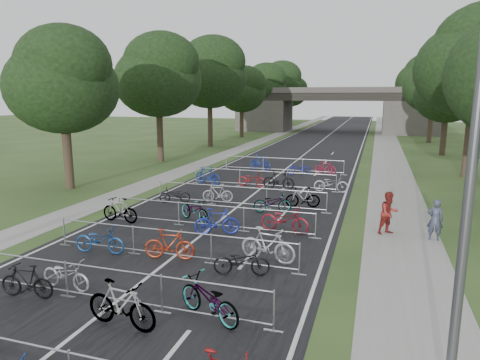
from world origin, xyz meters
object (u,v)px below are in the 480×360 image
(overpass_bridge, at_px, (334,110))
(pedestrian_b, at_px, (389,213))
(lamppost, at_px, (472,185))
(pedestrian_a, at_px, (435,220))

(overpass_bridge, bearing_deg, pedestrian_b, -81.93)
(overpass_bridge, distance_m, lamppost, 63.55)
(overpass_bridge, relative_size, pedestrian_b, 17.11)
(lamppost, bearing_deg, pedestrian_b, 94.82)
(lamppost, distance_m, pedestrian_a, 10.87)
(pedestrian_a, bearing_deg, pedestrian_b, -4.36)
(lamppost, height_order, pedestrian_b, lamppost)
(pedestrian_b, bearing_deg, lamppost, -121.86)
(overpass_bridge, bearing_deg, lamppost, -82.47)
(pedestrian_a, distance_m, pedestrian_b, 1.78)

